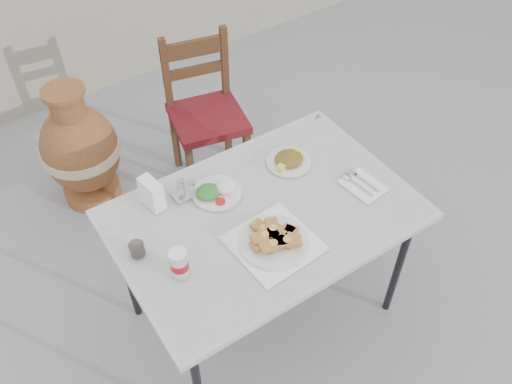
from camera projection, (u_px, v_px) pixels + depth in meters
ground at (247, 335)px, 2.70m from camera, size 80.00×80.00×0.00m
cafe_table at (264, 220)px, 2.29m from camera, size 1.27×0.88×0.76m
pide_plate at (274, 239)px, 2.12m from camera, size 0.33×0.33×0.06m
salad_rice_plate at (216, 191)px, 2.31m from camera, size 0.21×0.21×0.05m
salad_chopped_plate at (289, 160)px, 2.45m from camera, size 0.21×0.21×0.04m
soda_can at (179, 263)px, 1.99m from camera, size 0.07×0.07×0.13m
cola_glass at (136, 247)px, 2.07m from camera, size 0.07×0.07×0.09m
napkin_holder at (152, 193)px, 2.24m from camera, size 0.08×0.12×0.13m
condiment_caddy at (185, 191)px, 2.30m from camera, size 0.11×0.09×0.08m
cutlery_napkin at (361, 184)px, 2.36m from camera, size 0.16×0.20×0.01m
chair at (206, 112)px, 3.18m from camera, size 0.49×0.49×0.92m
terracotta_urn at (81, 150)px, 3.11m from camera, size 0.45×0.45×0.78m
back_wall at (39, 20)px, 3.68m from camera, size 6.00×0.25×1.20m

